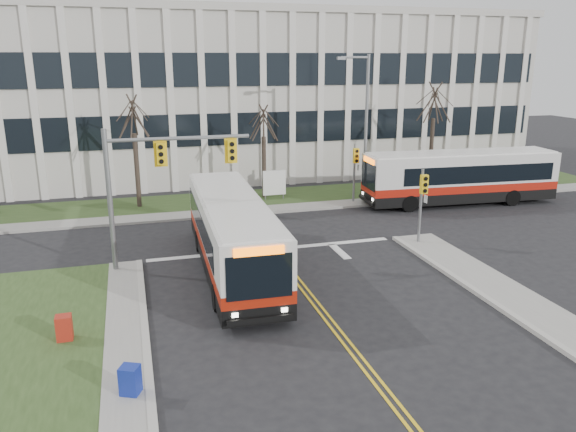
{
  "coord_description": "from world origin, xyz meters",
  "views": [
    {
      "loc": [
        -6.36,
        -16.81,
        8.98
      ],
      "look_at": [
        0.41,
        6.92,
        2.0
      ],
      "focal_mm": 35.0,
      "sensor_mm": 36.0,
      "label": 1
    }
  ],
  "objects_px": {
    "streetlight": "(364,120)",
    "newspaper_box_red": "(64,329)",
    "directory_sign": "(274,183)",
    "bus_cross": "(460,179)",
    "newspaper_box_blue": "(130,382)",
    "bus_main": "(232,236)"
  },
  "relations": [
    {
      "from": "streetlight",
      "to": "newspaper_box_blue",
      "type": "xyz_separation_m",
      "value": [
        -14.83,
        -18.91,
        -4.72
      ]
    },
    {
      "from": "directory_sign",
      "to": "newspaper_box_red",
      "type": "bearing_deg",
      "value": -124.58
    },
    {
      "from": "streetlight",
      "to": "bus_cross",
      "type": "distance_m",
      "value": 7.11
    },
    {
      "from": "bus_cross",
      "to": "newspaper_box_red",
      "type": "relative_size",
      "value": 12.83
    },
    {
      "from": "newspaper_box_blue",
      "to": "newspaper_box_red",
      "type": "relative_size",
      "value": 1.0
    },
    {
      "from": "bus_cross",
      "to": "newspaper_box_blue",
      "type": "bearing_deg",
      "value": -47.77
    },
    {
      "from": "bus_cross",
      "to": "bus_main",
      "type": "bearing_deg",
      "value": -60.73
    },
    {
      "from": "streetlight",
      "to": "newspaper_box_red",
      "type": "distance_m",
      "value": 23.13
    },
    {
      "from": "bus_main",
      "to": "newspaper_box_red",
      "type": "bearing_deg",
      "value": -141.38
    },
    {
      "from": "bus_main",
      "to": "newspaper_box_blue",
      "type": "distance_m",
      "value": 9.75
    },
    {
      "from": "bus_cross",
      "to": "newspaper_box_blue",
      "type": "relative_size",
      "value": 12.83
    },
    {
      "from": "streetlight",
      "to": "newspaper_box_red",
      "type": "xyz_separation_m",
      "value": [
        -16.85,
        -15.13,
        -4.72
      ]
    },
    {
      "from": "directory_sign",
      "to": "bus_cross",
      "type": "height_order",
      "value": "bus_cross"
    },
    {
      "from": "streetlight",
      "to": "directory_sign",
      "type": "relative_size",
      "value": 4.6
    },
    {
      "from": "newspaper_box_blue",
      "to": "streetlight",
      "type": "bearing_deg",
      "value": 76.59
    },
    {
      "from": "newspaper_box_red",
      "to": "bus_cross",
      "type": "bearing_deg",
      "value": 28.63
    },
    {
      "from": "streetlight",
      "to": "newspaper_box_red",
      "type": "bearing_deg",
      "value": -138.09
    },
    {
      "from": "bus_main",
      "to": "bus_cross",
      "type": "bearing_deg",
      "value": 27.38
    },
    {
      "from": "newspaper_box_blue",
      "to": "newspaper_box_red",
      "type": "xyz_separation_m",
      "value": [
        -2.02,
        3.78,
        0.0
      ]
    },
    {
      "from": "bus_main",
      "to": "streetlight",
      "type": "bearing_deg",
      "value": 46.37
    },
    {
      "from": "bus_cross",
      "to": "newspaper_box_blue",
      "type": "distance_m",
      "value": 26.14
    },
    {
      "from": "bus_main",
      "to": "newspaper_box_blue",
      "type": "height_order",
      "value": "bus_main"
    }
  ]
}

